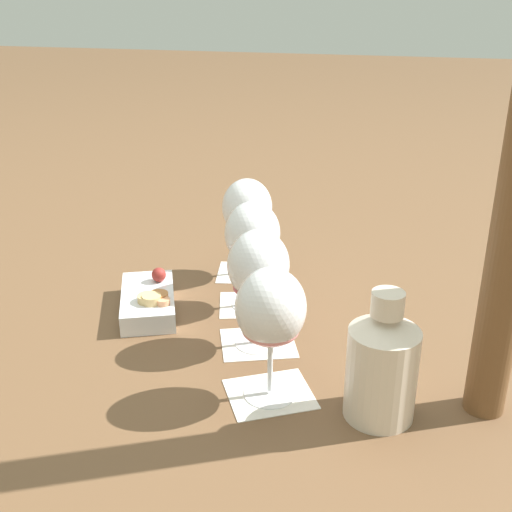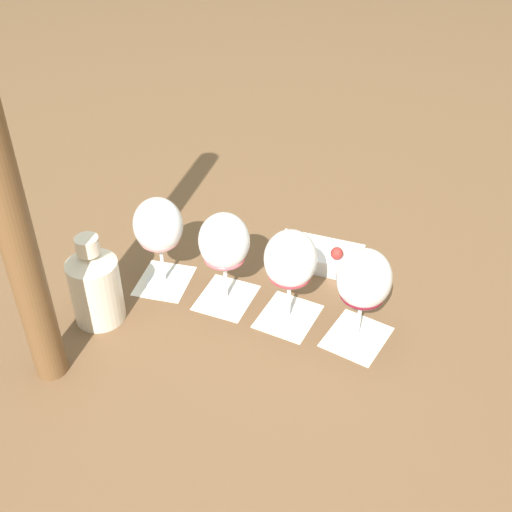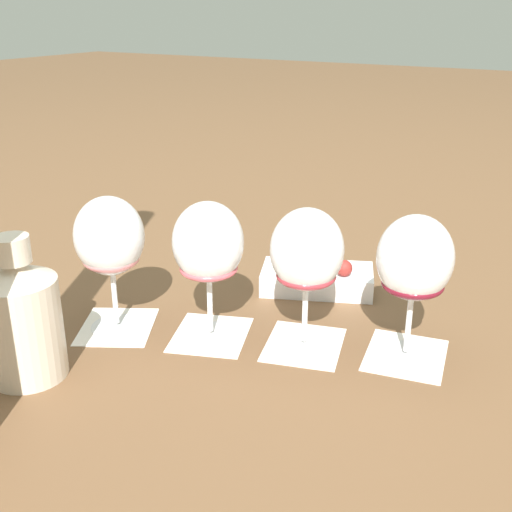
{
  "view_description": "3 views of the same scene",
  "coord_description": "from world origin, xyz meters",
  "px_view_note": "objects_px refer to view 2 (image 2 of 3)",
  "views": [
    {
      "loc": [
        -0.9,
        -0.21,
        0.53
      ],
      "look_at": [
        -0.0,
        -0.0,
        0.12
      ],
      "focal_mm": 45.0,
      "sensor_mm": 36.0,
      "label": 1
    },
    {
      "loc": [
        0.6,
        -0.67,
        0.81
      ],
      "look_at": [
        -0.0,
        -0.0,
        0.12
      ],
      "focal_mm": 45.0,
      "sensor_mm": 36.0,
      "label": 2
    },
    {
      "loc": [
        0.38,
        -0.66,
        0.42
      ],
      "look_at": [
        -0.0,
        -0.0,
        0.12
      ],
      "focal_mm": 45.0,
      "sensor_mm": 36.0,
      "label": 3
    }
  ],
  "objects_px": {
    "wine_glass_0": "(158,229)",
    "wine_glass_3": "(364,282)",
    "ceramic_vase": "(95,284)",
    "umbrella_pole": "(2,186)",
    "wine_glass_2": "(290,262)",
    "snack_dish": "(319,255)",
    "wine_glass_1": "(224,244)"
  },
  "relations": [
    {
      "from": "wine_glass_0",
      "to": "wine_glass_3",
      "type": "height_order",
      "value": "same"
    },
    {
      "from": "ceramic_vase",
      "to": "umbrella_pole",
      "type": "relative_size",
      "value": 0.25
    },
    {
      "from": "ceramic_vase",
      "to": "wine_glass_2",
      "type": "bearing_deg",
      "value": 41.94
    },
    {
      "from": "wine_glass_0",
      "to": "snack_dish",
      "type": "xyz_separation_m",
      "value": [
        0.19,
        0.25,
        -0.11
      ]
    },
    {
      "from": "wine_glass_3",
      "to": "ceramic_vase",
      "type": "relative_size",
      "value": 1.04
    },
    {
      "from": "wine_glass_1",
      "to": "ceramic_vase",
      "type": "bearing_deg",
      "value": -125.08
    },
    {
      "from": "wine_glass_1",
      "to": "wine_glass_2",
      "type": "distance_m",
      "value": 0.13
    },
    {
      "from": "wine_glass_2",
      "to": "wine_glass_3",
      "type": "bearing_deg",
      "value": 17.91
    },
    {
      "from": "wine_glass_2",
      "to": "wine_glass_3",
      "type": "distance_m",
      "value": 0.13
    },
    {
      "from": "snack_dish",
      "to": "umbrella_pole",
      "type": "height_order",
      "value": "umbrella_pole"
    },
    {
      "from": "wine_glass_0",
      "to": "wine_glass_2",
      "type": "distance_m",
      "value": 0.26
    },
    {
      "from": "snack_dish",
      "to": "ceramic_vase",
      "type": "bearing_deg",
      "value": -116.49
    },
    {
      "from": "snack_dish",
      "to": "wine_glass_2",
      "type": "bearing_deg",
      "value": -70.69
    },
    {
      "from": "wine_glass_0",
      "to": "wine_glass_1",
      "type": "bearing_deg",
      "value": 19.99
    },
    {
      "from": "wine_glass_3",
      "to": "ceramic_vase",
      "type": "xyz_separation_m",
      "value": [
        -0.38,
        -0.27,
        -0.05
      ]
    },
    {
      "from": "wine_glass_0",
      "to": "snack_dish",
      "type": "relative_size",
      "value": 0.97
    },
    {
      "from": "wine_glass_2",
      "to": "snack_dish",
      "type": "xyz_separation_m",
      "value": [
        -0.06,
        0.17,
        -0.11
      ]
    },
    {
      "from": "wine_glass_1",
      "to": "snack_dish",
      "type": "xyz_separation_m",
      "value": [
        0.06,
        0.21,
        -0.11
      ]
    },
    {
      "from": "wine_glass_3",
      "to": "wine_glass_1",
      "type": "bearing_deg",
      "value": -162.25
    },
    {
      "from": "umbrella_pole",
      "to": "wine_glass_1",
      "type": "bearing_deg",
      "value": 74.75
    },
    {
      "from": "wine_glass_2",
      "to": "snack_dish",
      "type": "relative_size",
      "value": 0.97
    },
    {
      "from": "wine_glass_1",
      "to": "ceramic_vase",
      "type": "height_order",
      "value": "wine_glass_1"
    },
    {
      "from": "wine_glass_3",
      "to": "wine_glass_2",
      "type": "bearing_deg",
      "value": -162.09
    },
    {
      "from": "wine_glass_0",
      "to": "umbrella_pole",
      "type": "xyz_separation_m",
      "value": [
        0.04,
        -0.28,
        0.23
      ]
    },
    {
      "from": "wine_glass_0",
      "to": "wine_glass_1",
      "type": "xyz_separation_m",
      "value": [
        0.13,
        0.05,
        0.0
      ]
    },
    {
      "from": "wine_glass_3",
      "to": "umbrella_pole",
      "type": "height_order",
      "value": "umbrella_pole"
    },
    {
      "from": "wine_glass_3",
      "to": "umbrella_pole",
      "type": "distance_m",
      "value": 0.58
    },
    {
      "from": "wine_glass_0",
      "to": "wine_glass_2",
      "type": "xyz_separation_m",
      "value": [
        0.25,
        0.08,
        0.0
      ]
    },
    {
      "from": "snack_dish",
      "to": "umbrella_pole",
      "type": "bearing_deg",
      "value": -105.98
    },
    {
      "from": "wine_glass_0",
      "to": "umbrella_pole",
      "type": "height_order",
      "value": "umbrella_pole"
    },
    {
      "from": "ceramic_vase",
      "to": "umbrella_pole",
      "type": "bearing_deg",
      "value": -71.3
    },
    {
      "from": "umbrella_pole",
      "to": "wine_glass_3",
      "type": "bearing_deg",
      "value": 50.41
    }
  ]
}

